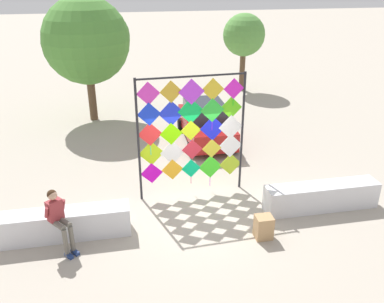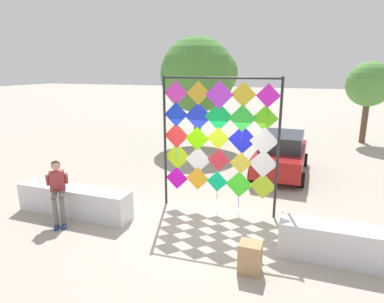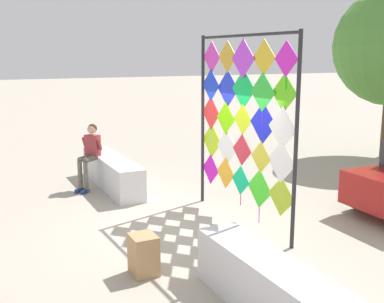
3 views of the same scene
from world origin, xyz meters
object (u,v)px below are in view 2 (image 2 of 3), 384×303
Objects in this scene: kite_display_rack at (219,137)px; seated_vendor at (57,187)px; parked_car at (281,153)px; tree_far_right at (369,85)px; cardboard_box_large at (250,257)px; tree_broadleaf at (201,75)px.

kite_display_rack is 2.28× the size of seated_vendor.
kite_display_rack is at bearing -108.54° from parked_car.
seated_vendor is 15.57m from tree_far_right.
kite_display_rack is at bearing 117.69° from cardboard_box_large.
cardboard_box_large is 0.12× the size of tree_broadleaf.
kite_display_rack reaches higher than parked_car.
parked_car is 6.58m from cardboard_box_large.
seated_vendor is 7.86m from parked_car.
tree_far_right is (3.61, 13.31, 2.70)m from cardboard_box_large.
tree_far_right reaches higher than parked_car.
cardboard_box_large is (1.34, -2.56, -1.78)m from kite_display_rack.
seated_vendor is 0.30× the size of tree_broadleaf.
seated_vendor is 0.38× the size of tree_far_right.
tree_broadleaf is 8.59m from tree_far_right.
tree_far_right is at bearing 65.26° from kite_display_rack.
tree_far_right is (7.93, 3.27, -0.51)m from tree_broadleaf.
parked_car is at bearing 71.46° from kite_display_rack.
cardboard_box_large is at bearing -5.36° from seated_vendor.
seated_vendor reaches higher than parked_car.
seated_vendor is at bearing -129.03° from parked_car.
parked_car is at bearing -118.15° from tree_far_right.
seated_vendor is (-3.60, -2.10, -1.13)m from kite_display_rack.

